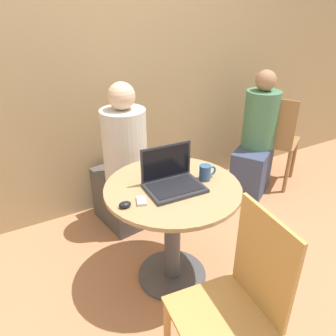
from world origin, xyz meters
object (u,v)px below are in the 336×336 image
(cell_phone, at_px, (141,201))
(chair_empty, at_px, (235,307))
(laptop, at_px, (172,179))
(person_seated, at_px, (123,171))

(cell_phone, xyz_separation_m, chair_empty, (0.14, -0.65, -0.23))
(laptop, relative_size, chair_empty, 0.35)
(laptop, height_order, cell_phone, laptop)
(cell_phone, relative_size, person_seated, 0.08)
(laptop, bearing_deg, cell_phone, -164.41)
(cell_phone, distance_m, chair_empty, 0.71)
(cell_phone, distance_m, person_seated, 0.83)
(chair_empty, bearing_deg, person_seated, 88.09)
(cell_phone, xyz_separation_m, person_seated, (0.19, 0.77, -0.22))
(person_seated, bearing_deg, laptop, -86.97)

